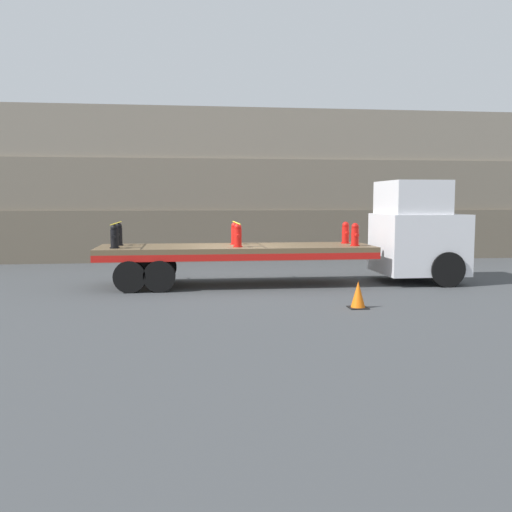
{
  "coord_description": "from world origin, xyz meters",
  "views": [
    {
      "loc": [
        -1.59,
        -17.86,
        2.66
      ],
      "look_at": [
        0.63,
        0.0,
        0.92
      ],
      "focal_mm": 40.0,
      "sensor_mm": 36.0,
      "label": 1
    }
  ],
  "objects_px": {
    "fire_hydrant_red_far_1": "(235,234)",
    "fire_hydrant_red_near_2": "(355,235)",
    "truck_cab": "(420,233)",
    "fire_hydrant_black_far_0": "(119,235)",
    "fire_hydrant_black_near_0": "(114,237)",
    "fire_hydrant_red_far_2": "(345,233)",
    "flatbed_trailer": "(216,254)",
    "fire_hydrant_red_near_1": "(238,236)",
    "traffic_cone": "(358,295)"
  },
  "relations": [
    {
      "from": "fire_hydrant_red_near_1",
      "to": "fire_hydrant_red_far_1",
      "type": "bearing_deg",
      "value": 90.0
    },
    {
      "from": "flatbed_trailer",
      "to": "fire_hydrant_red_near_1",
      "type": "relative_size",
      "value": 11.91
    },
    {
      "from": "fire_hydrant_red_near_2",
      "to": "fire_hydrant_red_far_2",
      "type": "height_order",
      "value": "same"
    },
    {
      "from": "fire_hydrant_black_far_0",
      "to": "fire_hydrant_black_near_0",
      "type": "bearing_deg",
      "value": -90.0
    },
    {
      "from": "fire_hydrant_black_near_0",
      "to": "fire_hydrant_red_far_1",
      "type": "bearing_deg",
      "value": 16.23
    },
    {
      "from": "fire_hydrant_red_near_2",
      "to": "fire_hydrant_red_far_1",
      "type": "bearing_deg",
      "value": 163.77
    },
    {
      "from": "fire_hydrant_red_far_2",
      "to": "fire_hydrant_red_far_1",
      "type": "bearing_deg",
      "value": 180.0
    },
    {
      "from": "fire_hydrant_red_far_1",
      "to": "fire_hydrant_black_far_0",
      "type": "bearing_deg",
      "value": 180.0
    },
    {
      "from": "fire_hydrant_red_far_1",
      "to": "truck_cab",
      "type": "bearing_deg",
      "value": -5.09
    },
    {
      "from": "fire_hydrant_black_far_0",
      "to": "flatbed_trailer",
      "type": "bearing_deg",
      "value": -9.98
    },
    {
      "from": "truck_cab",
      "to": "fire_hydrant_red_far_2",
      "type": "xyz_separation_m",
      "value": [
        -2.35,
        0.54,
        -0.02
      ]
    },
    {
      "from": "fire_hydrant_black_far_0",
      "to": "fire_hydrant_red_near_2",
      "type": "bearing_deg",
      "value": -8.28
    },
    {
      "from": "fire_hydrant_black_near_0",
      "to": "fire_hydrant_red_far_1",
      "type": "distance_m",
      "value": 3.85
    },
    {
      "from": "fire_hydrant_red_far_1",
      "to": "fire_hydrant_red_far_2",
      "type": "distance_m",
      "value": 3.69
    },
    {
      "from": "flatbed_trailer",
      "to": "fire_hydrant_red_near_1",
      "type": "bearing_deg",
      "value": -40.15
    },
    {
      "from": "traffic_cone",
      "to": "truck_cab",
      "type": "bearing_deg",
      "value": 51.64
    },
    {
      "from": "fire_hydrant_red_far_1",
      "to": "fire_hydrant_red_near_2",
      "type": "distance_m",
      "value": 3.85
    },
    {
      "from": "fire_hydrant_black_near_0",
      "to": "fire_hydrant_red_near_2",
      "type": "distance_m",
      "value": 7.38
    },
    {
      "from": "truck_cab",
      "to": "fire_hydrant_red_near_1",
      "type": "xyz_separation_m",
      "value": [
        -6.04,
        -0.54,
        -0.02
      ]
    },
    {
      "from": "fire_hydrant_red_near_1",
      "to": "fire_hydrant_red_near_2",
      "type": "distance_m",
      "value": 3.69
    },
    {
      "from": "fire_hydrant_red_far_2",
      "to": "fire_hydrant_black_near_0",
      "type": "bearing_deg",
      "value": -171.72
    },
    {
      "from": "truck_cab",
      "to": "fire_hydrant_red_near_2",
      "type": "height_order",
      "value": "truck_cab"
    },
    {
      "from": "flatbed_trailer",
      "to": "fire_hydrant_black_far_0",
      "type": "relative_size",
      "value": 11.91
    },
    {
      "from": "fire_hydrant_black_near_0",
      "to": "fire_hydrant_red_far_2",
      "type": "bearing_deg",
      "value": 8.28
    },
    {
      "from": "truck_cab",
      "to": "fire_hydrant_black_near_0",
      "type": "distance_m",
      "value": 9.75
    },
    {
      "from": "fire_hydrant_black_near_0",
      "to": "fire_hydrant_black_far_0",
      "type": "distance_m",
      "value": 1.07
    },
    {
      "from": "fire_hydrant_red_far_1",
      "to": "fire_hydrant_red_near_2",
      "type": "height_order",
      "value": "same"
    },
    {
      "from": "truck_cab",
      "to": "traffic_cone",
      "type": "distance_m",
      "value": 5.6
    },
    {
      "from": "fire_hydrant_black_near_0",
      "to": "traffic_cone",
      "type": "distance_m",
      "value": 7.48
    },
    {
      "from": "flatbed_trailer",
      "to": "fire_hydrant_red_near_1",
      "type": "xyz_separation_m",
      "value": [
        0.64,
        -0.54,
        0.6
      ]
    },
    {
      "from": "fire_hydrant_black_near_0",
      "to": "fire_hydrant_red_far_2",
      "type": "xyz_separation_m",
      "value": [
        7.38,
        1.07,
        0.0
      ]
    },
    {
      "from": "truck_cab",
      "to": "flatbed_trailer",
      "type": "bearing_deg",
      "value": 180.0
    },
    {
      "from": "fire_hydrant_red_far_2",
      "to": "traffic_cone",
      "type": "xyz_separation_m",
      "value": [
        -1.03,
        -4.81,
        -1.27
      ]
    },
    {
      "from": "fire_hydrant_red_far_1",
      "to": "fire_hydrant_red_near_2",
      "type": "xyz_separation_m",
      "value": [
        3.69,
        -1.07,
        0.0
      ]
    },
    {
      "from": "flatbed_trailer",
      "to": "fire_hydrant_red_far_2",
      "type": "distance_m",
      "value": 4.4
    },
    {
      "from": "flatbed_trailer",
      "to": "fire_hydrant_black_far_0",
      "type": "bearing_deg",
      "value": 170.02
    },
    {
      "from": "flatbed_trailer",
      "to": "fire_hydrant_black_near_0",
      "type": "bearing_deg",
      "value": -170.02
    },
    {
      "from": "flatbed_trailer",
      "to": "fire_hydrant_red_near_2",
      "type": "distance_m",
      "value": 4.4
    },
    {
      "from": "flatbed_trailer",
      "to": "fire_hydrant_red_far_1",
      "type": "distance_m",
      "value": 1.03
    },
    {
      "from": "fire_hydrant_black_near_0",
      "to": "traffic_cone",
      "type": "relative_size",
      "value": 1.07
    },
    {
      "from": "fire_hydrant_black_far_0",
      "to": "fire_hydrant_red_far_1",
      "type": "distance_m",
      "value": 3.69
    },
    {
      "from": "flatbed_trailer",
      "to": "traffic_cone",
      "type": "bearing_deg",
      "value": -52.35
    },
    {
      "from": "truck_cab",
      "to": "fire_hydrant_red_near_1",
      "type": "bearing_deg",
      "value": -174.91
    },
    {
      "from": "fire_hydrant_black_near_0",
      "to": "fire_hydrant_red_far_2",
      "type": "height_order",
      "value": "same"
    },
    {
      "from": "fire_hydrant_black_far_0",
      "to": "fire_hydrant_red_far_1",
      "type": "xyz_separation_m",
      "value": [
        3.69,
        0.0,
        0.0
      ]
    },
    {
      "from": "fire_hydrant_black_far_0",
      "to": "traffic_cone",
      "type": "bearing_deg",
      "value": -37.13
    },
    {
      "from": "truck_cab",
      "to": "fire_hydrant_red_far_2",
      "type": "height_order",
      "value": "truck_cab"
    },
    {
      "from": "fire_hydrant_red_near_2",
      "to": "fire_hydrant_red_near_1",
      "type": "bearing_deg",
      "value": 180.0
    },
    {
      "from": "truck_cab",
      "to": "fire_hydrant_red_far_1",
      "type": "distance_m",
      "value": 6.06
    },
    {
      "from": "truck_cab",
      "to": "fire_hydrant_red_near_2",
      "type": "relative_size",
      "value": 4.59
    }
  ]
}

